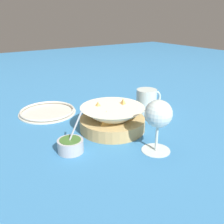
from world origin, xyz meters
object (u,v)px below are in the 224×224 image
sauce_cup (71,145)px  beer_mug (147,102)px  wine_glass (158,116)px  food_basket (112,119)px  side_plate (47,111)px

sauce_cup → beer_mug: bearing=17.0°
wine_glass → beer_mug: wine_glass is taller
food_basket → sauce_cup: sauce_cup is taller
sauce_cup → side_plate: (0.05, 0.30, -0.01)m
food_basket → beer_mug: food_basket is taller
wine_glass → sauce_cup: bearing=147.5°
food_basket → side_plate: 0.28m
food_basket → wine_glass: 0.19m
food_basket → wine_glass: bearing=-82.8°
sauce_cup → food_basket: bearing=18.5°
sauce_cup → side_plate: 0.31m
wine_glass → side_plate: wine_glass is taller
food_basket → beer_mug: bearing=15.6°
food_basket → side_plate: size_ratio=0.99×
food_basket → side_plate: bearing=116.6°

